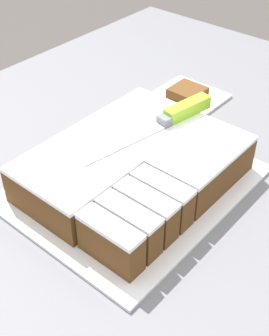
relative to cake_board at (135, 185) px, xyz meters
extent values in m
cube|color=white|center=(0.00, 0.00, 0.00)|extent=(0.36, 0.30, 0.01)
cube|color=brown|center=(0.00, 0.05, 0.03)|extent=(0.31, 0.15, 0.06)
cube|color=white|center=(0.00, 0.05, 0.06)|extent=(0.31, 0.15, 0.01)
cube|color=brown|center=(0.07, -0.07, 0.03)|extent=(0.16, 0.10, 0.06)
cube|color=white|center=(0.07, -0.07, 0.06)|extent=(0.16, 0.10, 0.01)
cube|color=brown|center=(-0.14, -0.08, 0.03)|extent=(0.03, 0.09, 0.06)
cube|color=white|center=(-0.14, -0.08, 0.06)|extent=(0.03, 0.09, 0.01)
cube|color=brown|center=(-0.10, -0.08, 0.03)|extent=(0.03, 0.09, 0.06)
cube|color=white|center=(-0.10, -0.08, 0.06)|extent=(0.03, 0.09, 0.01)
cube|color=brown|center=(-0.06, -0.08, 0.03)|extent=(0.03, 0.09, 0.06)
cube|color=white|center=(-0.06, -0.08, 0.06)|extent=(0.03, 0.09, 0.01)
cube|color=brown|center=(-0.03, -0.08, 0.03)|extent=(0.03, 0.09, 0.06)
cube|color=white|center=(-0.03, -0.08, 0.06)|extent=(0.03, 0.09, 0.01)
cube|color=silver|center=(0.01, 0.03, 0.07)|extent=(0.17, 0.05, 0.00)
cube|color=slate|center=(0.09, 0.01, 0.07)|extent=(0.02, 0.03, 0.02)
cube|color=#8CCC26|center=(0.14, 0.00, 0.08)|extent=(0.09, 0.04, 0.02)
cube|color=white|center=(0.28, 0.10, 0.00)|extent=(0.13, 0.13, 0.01)
cube|color=brown|center=(0.28, 0.10, 0.01)|extent=(0.06, 0.06, 0.02)
camera|label=1|loc=(-0.43, -0.37, 0.49)|focal=50.00mm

